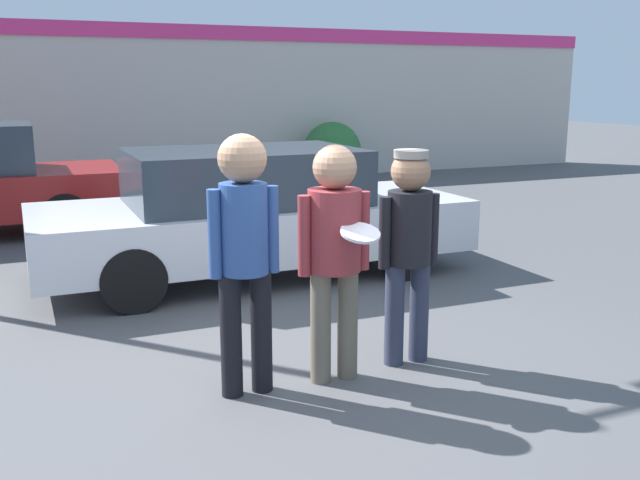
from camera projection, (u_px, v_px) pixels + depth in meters
ground_plane at (313, 373)px, 5.37m from camera, size 56.00×56.00×0.00m
storefront_building at (111, 105)px, 14.68m from camera, size 24.00×0.22×3.35m
person_left at (244, 241)px, 4.81m from camera, size 0.49×0.33×1.82m
person_middle_with_frisbee at (335, 241)px, 5.05m from camera, size 0.55×0.60×1.73m
person_right at (409, 238)px, 5.39m from camera, size 0.51×0.34×1.66m
parked_car_near at (251, 213)px, 7.99m from camera, size 4.78×1.92×1.43m
shrub at (332, 151)px, 15.93m from camera, size 1.30×1.30×1.30m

